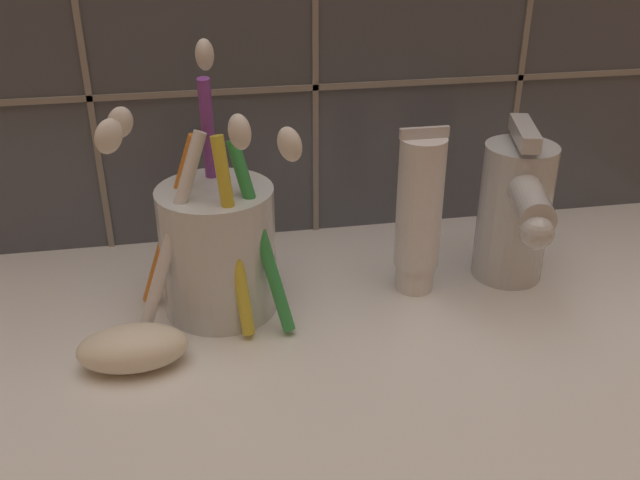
% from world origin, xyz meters
% --- Properties ---
extents(sink_counter, '(0.73, 0.35, 0.02)m').
position_xyz_m(sink_counter, '(0.00, 0.00, 0.01)').
color(sink_counter, white).
rests_on(sink_counter, ground).
extents(tile_wall_backsplash, '(0.83, 0.02, 0.40)m').
position_xyz_m(tile_wall_backsplash, '(0.00, 0.18, 0.20)').
color(tile_wall_backsplash, '#4C515B').
rests_on(tile_wall_backsplash, ground).
extents(toothbrush_cup, '(0.13, 0.11, 0.19)m').
position_xyz_m(toothbrush_cup, '(-0.07, 0.06, 0.07)').
color(toothbrush_cup, silver).
rests_on(toothbrush_cup, sink_counter).
extents(toothpaste_tube, '(0.04, 0.03, 0.13)m').
position_xyz_m(toothpaste_tube, '(0.08, 0.06, 0.08)').
color(toothpaste_tube, white).
rests_on(toothpaste_tube, sink_counter).
extents(sink_faucet, '(0.06, 0.12, 0.13)m').
position_xyz_m(sink_faucet, '(0.15, 0.06, 0.08)').
color(sink_faucet, silver).
rests_on(sink_faucet, sink_counter).
extents(soap_bar, '(0.07, 0.04, 0.03)m').
position_xyz_m(soap_bar, '(-0.14, -0.01, 0.03)').
color(soap_bar, silver).
rests_on(soap_bar, sink_counter).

